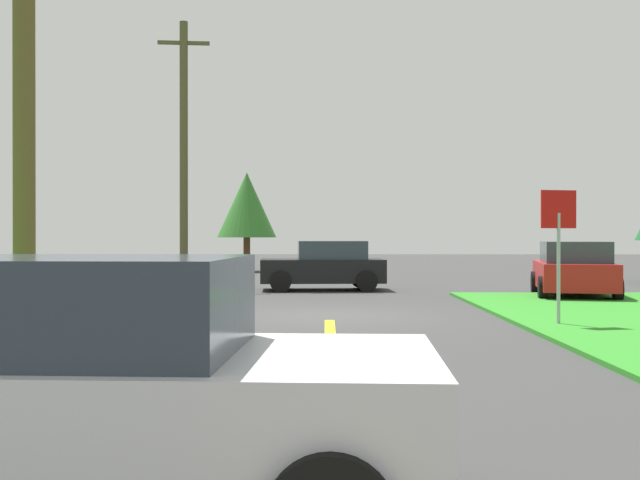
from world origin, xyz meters
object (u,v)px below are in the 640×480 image
object	(u,v)px
car_behind_on_main_road	(109,385)
car_on_crossroad	(574,270)
oak_tree_left	(247,205)
car_approaching_junction	(325,266)
utility_pole_near	(24,115)
utility_pole_mid	(184,151)
stop_sign	(559,231)

from	to	relation	value
car_behind_on_main_road	car_on_crossroad	xyz separation A→B (m)	(8.55, 17.05, 0.00)
car_behind_on_main_road	car_on_crossroad	size ratio (longest dim) A/B	0.91
car_on_crossroad	oak_tree_left	distance (m)	20.18
car_approaching_junction	utility_pole_near	world-z (taller)	utility_pole_near
car_approaching_junction	oak_tree_left	bearing A→B (deg)	-77.10
car_behind_on_main_road	oak_tree_left	xyz separation A→B (m)	(-2.66, 33.63, 2.57)
car_on_crossroad	oak_tree_left	world-z (taller)	oak_tree_left
car_on_crossroad	utility_pole_near	size ratio (longest dim) A/B	0.61
car_approaching_junction	oak_tree_left	size ratio (longest dim) A/B	0.82
oak_tree_left	utility_pole_mid	bearing A→B (deg)	-94.48
car_on_crossroad	car_approaching_junction	xyz separation A→B (m)	(-7.21, 3.02, -0.00)
stop_sign	car_approaching_junction	bearing A→B (deg)	-78.95
car_approaching_junction	utility_pole_mid	size ratio (longest dim) A/B	0.45
stop_sign	oak_tree_left	xyz separation A→B (m)	(-8.53, 23.83, 1.51)
car_on_crossroad	car_approaching_junction	world-z (taller)	same
car_on_crossroad	utility_pole_mid	distance (m)	13.56
utility_pole_mid	utility_pole_near	bearing A→B (deg)	-90.07
utility_pole_mid	oak_tree_left	size ratio (longest dim) A/B	1.84
car_behind_on_main_road	utility_pole_mid	xyz separation A→B (m)	(-3.61, 21.58, 3.97)
stop_sign	utility_pole_mid	distance (m)	15.39
car_on_crossroad	oak_tree_left	xyz separation A→B (m)	(-11.21, 16.58, 2.57)
car_on_crossroad	car_approaching_junction	size ratio (longest dim) A/B	1.08
car_on_crossroad	oak_tree_left	bearing A→B (deg)	45.45
utility_pole_near	car_approaching_junction	bearing A→B (deg)	68.22
stop_sign	car_approaching_junction	world-z (taller)	stop_sign
car_on_crossroad	utility_pole_mid	size ratio (longest dim) A/B	0.48
stop_sign	car_on_crossroad	distance (m)	7.80
car_approaching_junction	utility_pole_near	bearing A→B (deg)	64.69
stop_sign	oak_tree_left	distance (m)	25.35
stop_sign	utility_pole_near	world-z (taller)	utility_pole_near
utility_pole_near	oak_tree_left	size ratio (longest dim) A/B	1.46
utility_pole_mid	oak_tree_left	bearing A→B (deg)	85.52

